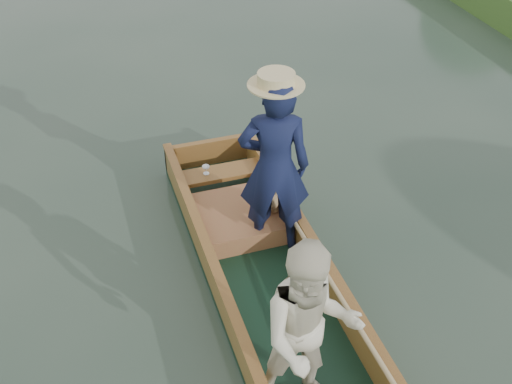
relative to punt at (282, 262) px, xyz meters
name	(u,v)px	position (x,y,z in m)	size (l,w,h in m)	color
ground	(275,306)	(-0.02, 0.09, -0.66)	(120.00, 120.00, 0.00)	#283D30
punt	(282,262)	(0.00, 0.00, 0.00)	(1.25, 5.00, 2.03)	black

